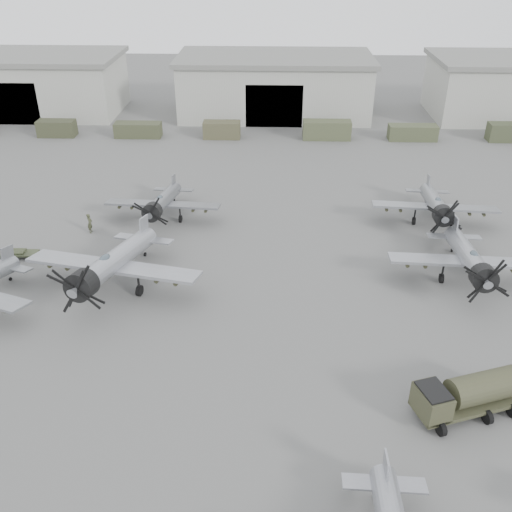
# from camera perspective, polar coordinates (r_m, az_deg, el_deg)

# --- Properties ---
(ground) EXTENTS (220.00, 220.00, 0.00)m
(ground) POSITION_cam_1_polar(r_m,az_deg,el_deg) (35.81, 1.21, -14.22)
(ground) COLOR #545451
(ground) RESTS_ON ground
(hangar_left) EXTENTS (29.00, 14.80, 8.70)m
(hangar_left) POSITION_cam_1_polar(r_m,az_deg,el_deg) (97.78, -21.95, 15.74)
(hangar_left) COLOR #A9AA9F
(hangar_left) RESTS_ON ground
(hangar_center) EXTENTS (29.00, 14.80, 8.70)m
(hangar_center) POSITION_cam_1_polar(r_m,az_deg,el_deg) (90.04, 1.86, 16.72)
(hangar_center) COLOR #A9AA9F
(hangar_center) RESTS_ON ground
(support_truck_1) EXTENTS (5.08, 2.20, 2.19)m
(support_truck_1) POSITION_cam_1_polar(r_m,az_deg,el_deg) (84.83, -19.30, 11.96)
(support_truck_1) COLOR #353925
(support_truck_1) RESTS_ON ground
(support_truck_2) EXTENTS (6.32, 2.20, 1.98)m
(support_truck_2) POSITION_cam_1_polar(r_m,az_deg,el_deg) (81.57, -11.71, 12.25)
(support_truck_2) COLOR #3A3E29
(support_truck_2) RESTS_ON ground
(support_truck_3) EXTENTS (5.00, 2.20, 2.25)m
(support_truck_3) POSITION_cam_1_polar(r_m,az_deg,el_deg) (79.68, -3.44, 12.49)
(support_truck_3) COLOR #47452E
(support_truck_3) RESTS_ON ground
(support_truck_4) EXTENTS (6.46, 2.20, 2.50)m
(support_truck_4) POSITION_cam_1_polar(r_m,az_deg,el_deg) (79.63, 7.09, 12.40)
(support_truck_4) COLOR #454B31
(support_truck_4) RESTS_ON ground
(support_truck_5) EXTENTS (6.49, 2.20, 2.02)m
(support_truck_5) POSITION_cam_1_polar(r_m,az_deg,el_deg) (81.55, 15.39, 11.82)
(support_truck_5) COLOR #41472E
(support_truck_5) RESTS_ON ground
(support_truck_6) EXTENTS (5.08, 2.20, 2.39)m
(support_truck_6) POSITION_cam_1_polar(r_m,az_deg,el_deg) (85.27, 23.82, 11.26)
(support_truck_6) COLOR #3A402A
(support_truck_6) RESTS_ON ground
(aircraft_mid_1) EXTENTS (14.07, 12.66, 5.59)m
(aircraft_mid_1) POSITION_cam_1_polar(r_m,az_deg,el_deg) (45.16, -14.35, -0.83)
(aircraft_mid_1) COLOR #9D9FA5
(aircraft_mid_1) RESTS_ON ground
(aircraft_mid_2) EXTENTS (12.56, 11.30, 5.02)m
(aircraft_mid_2) POSITION_cam_1_polar(r_m,az_deg,el_deg) (47.97, 20.63, -0.35)
(aircraft_mid_2) COLOR #9C9EA4
(aircraft_mid_2) RESTS_ON ground
(aircraft_far_0) EXTENTS (11.23, 10.10, 4.48)m
(aircraft_far_0) POSITION_cam_1_polar(r_m,az_deg,el_deg) (55.82, -9.40, 5.29)
(aircraft_far_0) COLOR gray
(aircraft_far_0) RESTS_ON ground
(aircraft_far_1) EXTENTS (11.94, 10.75, 4.76)m
(aircraft_far_1) POSITION_cam_1_polar(r_m,az_deg,el_deg) (56.86, 17.55, 4.86)
(aircraft_far_1) COLOR gray
(aircraft_far_1) RESTS_ON ground
(fuel_tanker) EXTENTS (7.06, 4.55, 2.59)m
(fuel_tanker) POSITION_cam_1_polar(r_m,az_deg,el_deg) (36.28, 20.52, -12.71)
(fuel_tanker) COLOR #393A26
(fuel_tanker) RESTS_ON ground
(ground_crew) EXTENTS (0.50, 0.72, 1.90)m
(ground_crew) POSITION_cam_1_polar(r_m,az_deg,el_deg) (55.75, -16.28, 3.18)
(ground_crew) COLOR #383C27
(ground_crew) RESTS_ON ground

